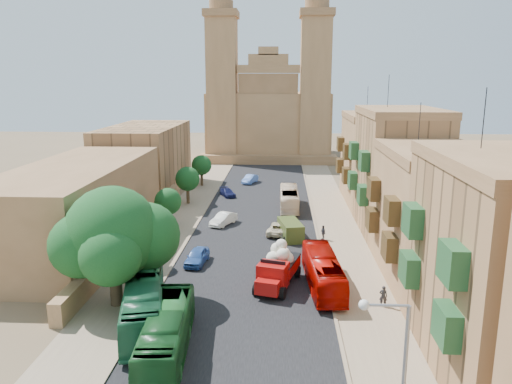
# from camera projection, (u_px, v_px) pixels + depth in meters

# --- Properties ---
(ground) EXTENTS (260.00, 260.00, 0.00)m
(ground) POSITION_uv_depth(u_px,v_px,m) (235.00, 334.00, 33.85)
(ground) COLOR brown
(road_surface) EXTENTS (14.00, 140.00, 0.01)m
(road_surface) POSITION_uv_depth(u_px,v_px,m) (258.00, 216.00, 63.07)
(road_surface) COLOR black
(road_surface) RESTS_ON ground
(sidewalk_east) EXTENTS (5.00, 140.00, 0.01)m
(sidewalk_east) POSITION_uv_depth(u_px,v_px,m) (333.00, 217.00, 62.57)
(sidewalk_east) COLOR #8A735A
(sidewalk_east) RESTS_ON ground
(sidewalk_west) EXTENTS (5.00, 140.00, 0.01)m
(sidewalk_west) POSITION_uv_depth(u_px,v_px,m) (183.00, 215.00, 63.56)
(sidewalk_west) COLOR #8A735A
(sidewalk_west) RESTS_ON ground
(kerb_east) EXTENTS (0.25, 140.00, 0.12)m
(kerb_east) POSITION_uv_depth(u_px,v_px,m) (313.00, 216.00, 62.69)
(kerb_east) COLOR #8A735A
(kerb_east) RESTS_ON ground
(kerb_west) EXTENTS (0.25, 140.00, 0.12)m
(kerb_west) POSITION_uv_depth(u_px,v_px,m) (203.00, 215.00, 63.42)
(kerb_west) COLOR #8A735A
(kerb_west) RESTS_ON ground
(townhouse_a) EXTENTS (9.00, 14.00, 16.40)m
(townhouse_a) POSITION_uv_depth(u_px,v_px,m) (505.00, 265.00, 28.68)
(townhouse_a) COLOR #9D7047
(townhouse_a) RESTS_ON ground
(townhouse_b) EXTENTS (9.00, 14.00, 14.90)m
(townhouse_b) POSITION_uv_depth(u_px,v_px,m) (433.00, 214.00, 42.48)
(townhouse_b) COLOR #936A42
(townhouse_b) RESTS_ON ground
(townhouse_c) EXTENTS (9.00, 14.00, 17.40)m
(townhouse_c) POSITION_uv_depth(u_px,v_px,m) (398.00, 170.00, 55.84)
(townhouse_c) COLOR #9D7047
(townhouse_c) RESTS_ON ground
(townhouse_d) EXTENTS (9.00, 14.00, 15.90)m
(townhouse_d) POSITION_uv_depth(u_px,v_px,m) (375.00, 158.00, 69.64)
(townhouse_d) COLOR #936A42
(townhouse_d) RESTS_ON ground
(west_wall) EXTENTS (1.00, 40.00, 1.80)m
(west_wall) POSITION_uv_depth(u_px,v_px,m) (137.00, 231.00, 53.78)
(west_wall) COLOR #936A42
(west_wall) RESTS_ON ground
(west_building_low) EXTENTS (10.00, 28.00, 8.40)m
(west_building_low) POSITION_uv_depth(u_px,v_px,m) (78.00, 205.00, 51.39)
(west_building_low) COLOR brown
(west_building_low) RESTS_ON ground
(west_building_mid) EXTENTS (10.00, 22.00, 10.00)m
(west_building_mid) POSITION_uv_depth(u_px,v_px,m) (145.00, 158.00, 76.54)
(west_building_mid) COLOR #9D7047
(west_building_mid) RESTS_ON ground
(church) EXTENTS (28.00, 22.50, 36.30)m
(church) POSITION_uv_depth(u_px,v_px,m) (269.00, 114.00, 108.31)
(church) COLOR #936A42
(church) RESTS_ON ground
(ficus_tree) EXTENTS (9.26, 8.52, 9.26)m
(ficus_tree) POSITION_uv_depth(u_px,v_px,m) (114.00, 236.00, 37.04)
(ficus_tree) COLOR #392C1C
(ficus_tree) RESTS_ON ground
(street_tree_a) EXTENTS (2.94, 2.94, 4.53)m
(street_tree_a) POSITION_uv_depth(u_px,v_px,m) (138.00, 235.00, 45.39)
(street_tree_a) COLOR #392C1C
(street_tree_a) RESTS_ON ground
(street_tree_b) EXTENTS (3.10, 3.10, 4.77)m
(street_tree_b) POSITION_uv_depth(u_px,v_px,m) (168.00, 202.00, 57.04)
(street_tree_b) COLOR #392C1C
(street_tree_b) RESTS_ON ground
(street_tree_c) EXTENTS (3.36, 3.36, 5.17)m
(street_tree_c) POSITION_uv_depth(u_px,v_px,m) (188.00, 179.00, 68.67)
(street_tree_c) COLOR #392C1C
(street_tree_c) RESTS_ON ground
(street_tree_d) EXTENTS (3.24, 3.24, 4.98)m
(street_tree_d) POSITION_uv_depth(u_px,v_px,m) (201.00, 165.00, 80.38)
(street_tree_d) COLOR #392C1C
(street_tree_d) RESTS_ON ground
(streetlamp) EXTENTS (2.11, 0.44, 8.22)m
(streetlamp) POSITION_uv_depth(u_px,v_px,m) (393.00, 368.00, 20.61)
(streetlamp) COLOR gray
(streetlamp) RESTS_ON ground
(red_truck) EXTENTS (4.03, 6.82, 3.77)m
(red_truck) POSITION_uv_depth(u_px,v_px,m) (278.00, 267.00, 41.37)
(red_truck) COLOR #A50F0C
(red_truck) RESTS_ON ground
(olive_pickup) EXTENTS (2.96, 4.92, 1.90)m
(olive_pickup) POSITION_uv_depth(u_px,v_px,m) (290.00, 230.00, 53.96)
(olive_pickup) COLOR #3B481B
(olive_pickup) RESTS_ON ground
(bus_green_south) EXTENTS (3.24, 10.60, 2.91)m
(bus_green_south) POSITION_uv_depth(u_px,v_px,m) (167.00, 334.00, 30.94)
(bus_green_south) COLOR #195522
(bus_green_south) RESTS_ON ground
(bus_green_north) EXTENTS (5.12, 11.50, 3.12)m
(bus_green_north) POSITION_uv_depth(u_px,v_px,m) (144.00, 304.00, 34.82)
(bus_green_north) COLOR #1B5D37
(bus_green_north) RESTS_ON ground
(bus_red_east) EXTENTS (3.10, 10.25, 2.82)m
(bus_red_east) POSITION_uv_depth(u_px,v_px,m) (323.00, 271.00, 41.08)
(bus_red_east) COLOR #A90701
(bus_red_east) RESTS_ON ground
(bus_cream_east) EXTENTS (2.41, 9.93, 2.76)m
(bus_cream_east) POSITION_uv_depth(u_px,v_px,m) (289.00, 199.00, 66.33)
(bus_cream_east) COLOR #FFE1BF
(bus_cream_east) RESTS_ON ground
(car_blue_a) EXTENTS (2.11, 4.35, 1.43)m
(car_blue_a) POSITION_uv_depth(u_px,v_px,m) (197.00, 256.00, 46.54)
(car_blue_a) COLOR #2E59A5
(car_blue_a) RESTS_ON ground
(car_white_a) EXTENTS (3.09, 4.50, 1.40)m
(car_white_a) POSITION_uv_depth(u_px,v_px,m) (223.00, 219.00, 59.06)
(car_white_a) COLOR white
(car_white_a) RESTS_ON ground
(car_cream) EXTENTS (2.99, 5.08, 1.33)m
(car_cream) POSITION_uv_depth(u_px,v_px,m) (279.00, 228.00, 55.55)
(car_cream) COLOR beige
(car_cream) RESTS_ON ground
(car_dkblue) EXTENTS (3.04, 4.19, 1.13)m
(car_dkblue) POSITION_uv_depth(u_px,v_px,m) (228.00, 192.00, 73.54)
(car_dkblue) COLOR #111643
(car_dkblue) RESTS_ON ground
(car_white_b) EXTENTS (1.87, 3.51, 1.14)m
(car_white_b) POSITION_uv_depth(u_px,v_px,m) (287.00, 189.00, 76.00)
(car_white_b) COLOR silver
(car_white_b) RESTS_ON ground
(car_blue_b) EXTENTS (2.69, 4.44, 1.38)m
(car_blue_b) POSITION_uv_depth(u_px,v_px,m) (250.00, 179.00, 82.83)
(car_blue_b) COLOR #4A74CC
(car_blue_b) RESTS_ON ground
(pedestrian_a) EXTENTS (0.68, 0.52, 1.67)m
(pedestrian_a) POSITION_uv_depth(u_px,v_px,m) (383.00, 296.00, 37.73)
(pedestrian_a) COLOR #262528
(pedestrian_a) RESTS_ON ground
(pedestrian_c) EXTENTS (0.70, 1.02, 1.61)m
(pedestrian_c) POSITION_uv_depth(u_px,v_px,m) (323.00, 233.00, 53.50)
(pedestrian_c) COLOR #35353E
(pedestrian_c) RESTS_ON ground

